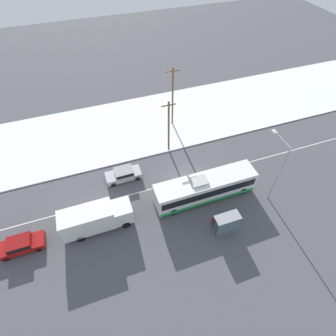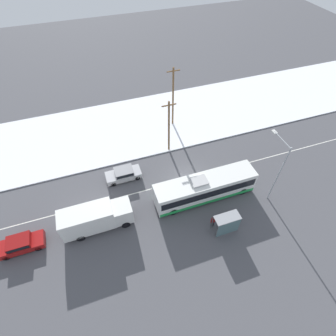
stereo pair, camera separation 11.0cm
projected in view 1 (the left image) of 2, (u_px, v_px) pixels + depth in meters
ground_plane at (186, 179)px, 32.14m from camera, size 120.00×120.00×0.00m
snow_lot at (156, 121)px, 39.78m from camera, size 80.00×13.71×0.12m
lane_marking_center at (186, 179)px, 32.14m from camera, size 60.00×0.12×0.00m
city_bus at (205, 188)px, 29.31m from camera, size 11.53×2.57×3.20m
box_truck at (95, 218)px, 26.52m from camera, size 7.20×2.30×3.09m
sedan_car at (124, 174)px, 31.69m from camera, size 4.24×1.80×1.45m
parked_car_near_truck at (21, 244)px, 25.60m from camera, size 4.22×1.80×1.46m
pedestrian_at_stop at (214, 220)px, 27.11m from camera, size 0.62×0.28×1.73m
bus_shelter at (228, 223)px, 26.18m from camera, size 2.59×1.20×2.40m
streetlamp at (278, 164)px, 26.94m from camera, size 0.36×3.01×7.99m
utility_pole_roadside at (169, 126)px, 32.69m from camera, size 1.80×0.24×7.64m
utility_pole_snowlot at (173, 97)px, 35.95m from camera, size 1.80×0.24×8.92m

